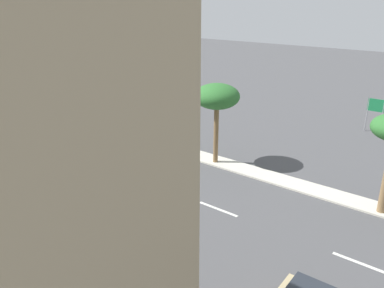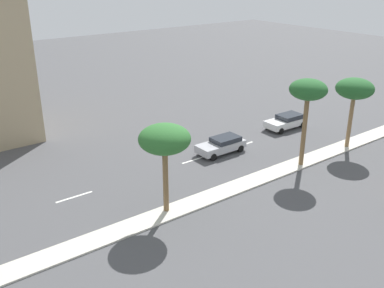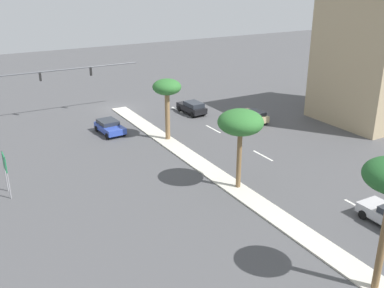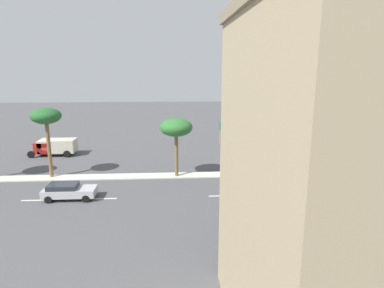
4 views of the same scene
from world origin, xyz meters
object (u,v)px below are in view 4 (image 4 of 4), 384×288
at_px(directional_road_sign, 224,128).
at_px(commercial_building, 374,193).
at_px(palm_tree_inboard, 46,118).
at_px(traffic_signal_gantry, 356,123).
at_px(sedan_blue_trailing, 314,157).
at_px(sedan_silver_right, 68,191).
at_px(sedan_black_leading, 384,187).
at_px(box_truck, 54,146).
at_px(palm_tree_outboard, 176,128).
at_px(palm_tree_far, 292,128).
at_px(sedan_tan_left, 341,208).

height_order(directional_road_sign, commercial_building, commercial_building).
bearing_deg(palm_tree_inboard, directional_road_sign, -54.19).
height_order(traffic_signal_gantry, sedan_blue_trailing, traffic_signal_gantry).
xyz_separation_m(traffic_signal_gantry, palm_tree_inboard, (-9.63, 38.52, 2.55)).
relative_size(sedan_silver_right, sedan_black_leading, 1.06).
relative_size(sedan_black_leading, box_truck, 0.74).
relative_size(commercial_building, sedan_silver_right, 3.06).
relative_size(palm_tree_outboard, palm_tree_inboard, 0.85).
distance_m(palm_tree_far, sedan_silver_right, 23.09).
relative_size(palm_tree_outboard, sedan_tan_left, 1.59).
bearing_deg(commercial_building, sedan_silver_right, 43.33).
bearing_deg(sedan_black_leading, sedan_blue_trailing, 9.58).
xyz_separation_m(palm_tree_outboard, sedan_tan_left, (-10.79, -12.64, -4.55)).
distance_m(commercial_building, sedan_black_leading, 21.38).
relative_size(commercial_building, sedan_blue_trailing, 3.45).
bearing_deg(palm_tree_inboard, box_truck, 16.38).
xyz_separation_m(traffic_signal_gantry, box_truck, (-0.06, 41.34, -2.66)).
bearing_deg(palm_tree_far, box_truck, 70.20).
bearing_deg(sedan_black_leading, palm_tree_far, 45.20).
height_order(sedan_silver_right, box_truck, box_truck).
xyz_separation_m(directional_road_sign, box_truck, (-5.50, 23.70, -1.12)).
relative_size(commercial_building, palm_tree_inboard, 1.90).
bearing_deg(commercial_building, traffic_signal_gantry, -28.72).
xyz_separation_m(palm_tree_far, sedan_tan_left, (-10.71, -0.39, -4.43)).
distance_m(commercial_building, palm_tree_far, 23.84).
distance_m(directional_road_sign, sedan_blue_trailing, 14.80).
distance_m(traffic_signal_gantry, palm_tree_far, 16.60).
relative_size(commercial_building, box_truck, 2.40).
relative_size(traffic_signal_gantry, palm_tree_far, 2.88).
relative_size(sedan_silver_right, sedan_blue_trailing, 1.13).
bearing_deg(sedan_tan_left, palm_tree_inboard, 66.36).
bearing_deg(box_truck, sedan_blue_trailing, -99.97).
distance_m(commercial_building, palm_tree_outboard, 24.30).
height_order(palm_tree_inboard, sedan_silver_right, palm_tree_inboard).
relative_size(sedan_silver_right, box_truck, 0.78).
distance_m(sedan_silver_right, sedan_blue_trailing, 28.50).
relative_size(commercial_building, palm_tree_outboard, 2.25).
xyz_separation_m(palm_tree_outboard, palm_tree_inboard, (0.57, 13.30, 1.13)).
height_order(sedan_black_leading, box_truck, box_truck).
height_order(palm_tree_outboard, palm_tree_inboard, palm_tree_inboard).
height_order(traffic_signal_gantry, sedan_black_leading, traffic_signal_gantry).
bearing_deg(sedan_tan_left, traffic_signal_gantry, -30.96).
bearing_deg(palm_tree_far, palm_tree_inboard, 88.57).
bearing_deg(sedan_tan_left, palm_tree_far, 2.11).
distance_m(sedan_silver_right, box_truck, 16.96).
bearing_deg(traffic_signal_gantry, sedan_tan_left, 149.04).
height_order(traffic_signal_gantry, palm_tree_inboard, palm_tree_inboard).
bearing_deg(commercial_building, directional_road_sign, -1.00).
relative_size(sedan_tan_left, box_truck, 0.67).
distance_m(traffic_signal_gantry, palm_tree_inboard, 39.79).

